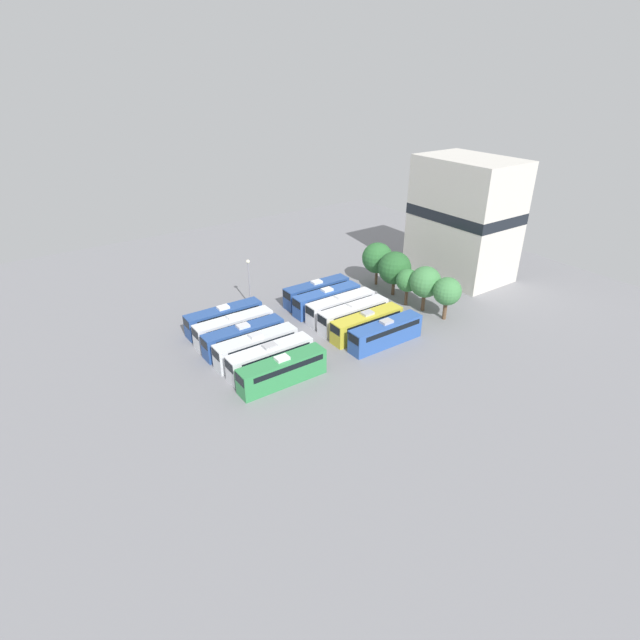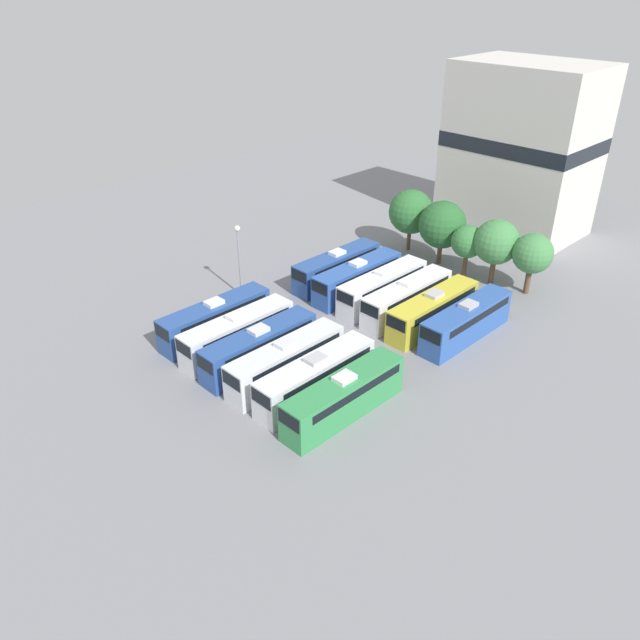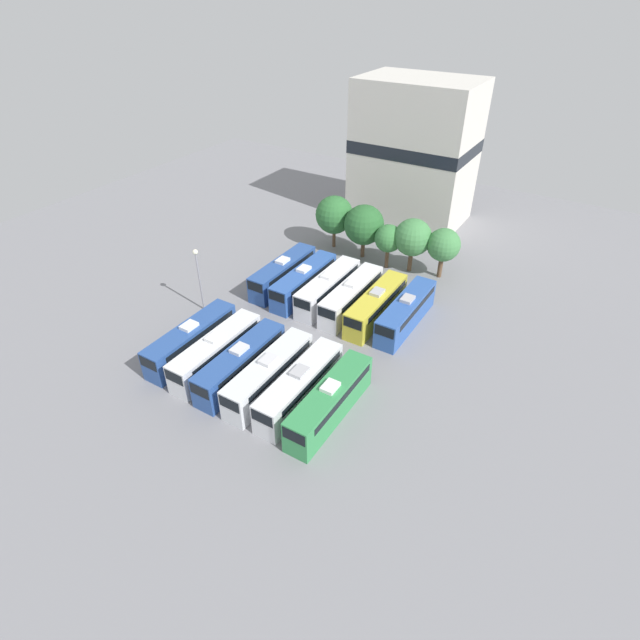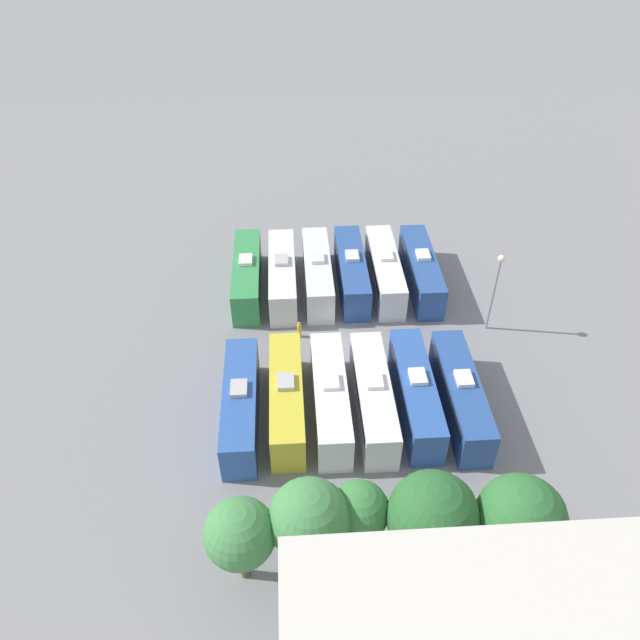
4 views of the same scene
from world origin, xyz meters
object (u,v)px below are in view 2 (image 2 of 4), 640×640
bus_7 (358,277)px  tree_1 (442,225)px  bus_10 (433,310)px  bus_8 (383,287)px  bus_4 (316,376)px  tree_3 (496,242)px  tree_4 (533,254)px  worker_person (360,349)px  bus_1 (238,332)px  tree_0 (411,212)px  tree_2 (468,242)px  bus_11 (466,321)px  bus_9 (407,297)px  bus_6 (337,267)px  bus_0 (216,318)px  depot_building (522,149)px  bus_3 (286,361)px  light_pole (239,249)px  bus_5 (344,396)px  bus_2 (260,346)px

bus_7 → tree_1: tree_1 is taller
bus_10 → bus_8: bearing=177.3°
bus_4 → bus_10: size_ratio=1.00×
bus_10 → tree_3: 12.46m
tree_4 → worker_person: bearing=-100.6°
bus_1 → bus_10: (9.54, 15.58, 0.00)m
worker_person → tree_3: size_ratio=0.23×
tree_3 → bus_10: bearing=-84.7°
tree_0 → tree_2: tree_0 is taller
bus_11 → tree_1: 16.76m
bus_9 → tree_0: (-9.75, 12.65, 2.99)m
bus_6 → bus_9: size_ratio=1.00×
bus_0 → bus_6: bearing=90.0°
bus_8 → tree_3: 13.22m
bus_7 → depot_building: depot_building is taller
bus_3 → tree_2: size_ratio=1.87×
bus_6 → light_pole: bearing=-116.6°
bus_0 → bus_1: same height
bus_7 → bus_9: same height
bus_5 → tree_2: tree_2 is taller
tree_0 → light_pole: bearing=-102.1°
bus_9 → depot_building: size_ratio=0.55×
worker_person → bus_10: bearing=81.9°
bus_6 → bus_10: bearing=-2.1°
bus_2 → tree_1: size_ratio=1.52×
light_pole → bus_6: bearing=63.4°
bus_0 → tree_3: tree_3 is taller
bus_3 → tree_4: 28.89m
bus_10 → depot_building: size_ratio=0.55×
bus_4 → bus_10: 15.40m
bus_4 → bus_6: bearing=129.4°
bus_4 → tree_1: (-8.23, 27.70, 2.86)m
bus_6 → tree_0: size_ratio=1.50×
bus_0 → bus_1: 3.42m
bus_8 → tree_1: 12.45m
bus_1 → bus_3: (6.34, 0.02, 0.00)m
bus_6 → worker_person: size_ratio=6.82×
bus_8 → bus_11: bearing=0.9°
light_pole → depot_building: depot_building is taller
bus_8 → tree_2: (2.35, 11.00, 2.32)m
tree_1 → tree_2: (4.07, -0.99, -0.54)m
bus_10 → tree_3: (-1.13, 12.06, 2.92)m
bus_7 → bus_11: size_ratio=1.00×
bus_7 → tree_0: tree_0 is taller
bus_6 → bus_8: same height
bus_1 → bus_2: (3.13, -0.11, 0.00)m
tree_2 → tree_4: 6.95m
bus_1 → bus_5: size_ratio=1.00×
bus_1 → bus_7: 15.67m
bus_7 → bus_9: bearing=0.9°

